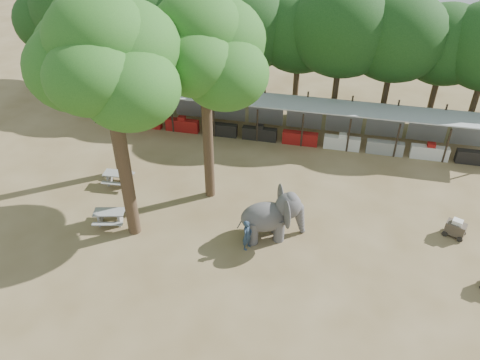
% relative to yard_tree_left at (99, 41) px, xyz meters
% --- Properties ---
extents(ground, '(100.00, 100.00, 0.00)m').
position_rel_yard_tree_left_xyz_m(ground, '(9.13, -7.19, -8.20)').
color(ground, brown).
rests_on(ground, ground).
extents(vendor_stalls, '(28.00, 2.99, 2.80)m').
position_rel_yard_tree_left_xyz_m(vendor_stalls, '(9.13, 6.65, -7.02)').
color(vendor_stalls, '#9C9FA3').
rests_on(vendor_stalls, ground).
extents(yard_tree_left, '(7.10, 6.90, 11.02)m').
position_rel_yard_tree_left_xyz_m(yard_tree_left, '(0.00, 0.00, 0.00)').
color(yard_tree_left, '#332316').
rests_on(yard_tree_left, ground).
extents(yard_tree_center, '(7.10, 6.90, 12.04)m').
position_rel_yard_tree_left_xyz_m(yard_tree_center, '(3.00, -5.00, 1.01)').
color(yard_tree_center, '#332316').
rests_on(yard_tree_center, ground).
extents(yard_tree_back, '(7.10, 6.90, 11.36)m').
position_rel_yard_tree_left_xyz_m(yard_tree_back, '(6.00, -1.00, 0.34)').
color(yard_tree_back, '#332316').
rests_on(yard_tree_back, ground).
extents(backdrop_trees, '(46.46, 5.95, 8.33)m').
position_rel_yard_tree_left_xyz_m(backdrop_trees, '(9.13, 11.81, -2.69)').
color(backdrop_trees, '#332316').
rests_on(backdrop_trees, ground).
extents(elephant, '(3.56, 2.73, 2.65)m').
position_rel_yard_tree_left_xyz_m(elephant, '(10.23, -3.94, -6.88)').
color(elephant, '#434141').
rests_on(elephant, ground).
extents(handler, '(0.60, 0.72, 1.71)m').
position_rel_yard_tree_left_xyz_m(handler, '(9.17, -5.15, -7.35)').
color(handler, '#26384C').
rests_on(handler, ground).
extents(picnic_table_near, '(1.90, 1.78, 0.80)m').
position_rel_yard_tree_left_xyz_m(picnic_table_near, '(1.63, -4.89, -7.67)').
color(picnic_table_near, gray).
rests_on(picnic_table_near, ground).
extents(picnic_table_far, '(1.70, 1.55, 0.80)m').
position_rel_yard_tree_left_xyz_m(picnic_table_far, '(0.49, -1.41, -7.68)').
color(picnic_table_far, gray).
rests_on(picnic_table_far, ground).
extents(cart_back, '(1.24, 1.05, 1.03)m').
position_rel_yard_tree_left_xyz_m(cart_back, '(19.45, -1.88, -7.69)').
color(cart_back, '#362E25').
rests_on(cart_back, ground).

